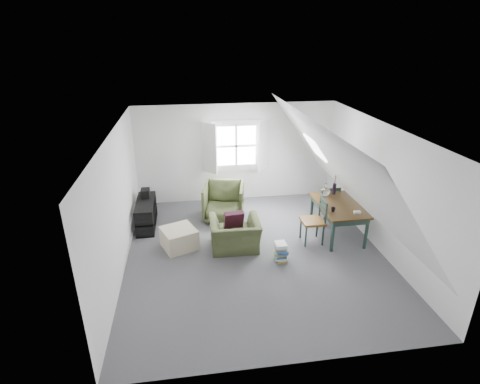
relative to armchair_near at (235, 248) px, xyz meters
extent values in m
plane|color=#4F4F53|center=(0.37, -0.25, 0.00)|extent=(5.50, 5.50, 0.00)
plane|color=white|center=(0.37, -0.25, 2.50)|extent=(5.50, 5.50, 0.00)
plane|color=white|center=(0.37, 2.50, 1.25)|extent=(5.00, 0.00, 5.00)
plane|color=white|center=(0.37, -3.00, 1.25)|extent=(5.00, 0.00, 5.00)
plane|color=white|center=(-2.13, -0.25, 1.25)|extent=(0.00, 5.50, 5.50)
plane|color=white|center=(2.87, -0.25, 1.25)|extent=(0.00, 5.50, 5.50)
plane|color=white|center=(-1.18, -0.25, 1.78)|extent=(3.19, 5.50, 4.48)
plane|color=white|center=(1.92, -0.25, 1.78)|extent=(3.19, 5.50, 4.48)
cube|color=white|center=(0.37, 2.48, 1.45)|extent=(1.30, 0.04, 1.30)
cube|color=white|center=(-0.31, 2.32, 1.45)|extent=(0.35, 0.35, 1.25)
cube|color=white|center=(1.05, 2.32, 1.45)|extent=(0.35, 0.35, 1.25)
cube|color=white|center=(0.37, 2.47, 1.45)|extent=(1.00, 0.02, 1.00)
cube|color=white|center=(0.37, 2.45, 1.45)|extent=(1.08, 0.04, 0.05)
cube|color=white|center=(0.37, 2.45, 1.45)|extent=(0.05, 0.04, 1.08)
cube|color=white|center=(1.92, 1.05, 1.75)|extent=(0.35, 0.75, 0.47)
imported|color=#3E4727|center=(0.00, 0.00, 0.00)|extent=(1.01, 0.89, 0.64)
imported|color=#3E4727|center=(-0.07, 1.41, 0.00)|extent=(1.07, 1.09, 0.85)
cube|color=#350E1E|center=(0.00, 0.15, 0.57)|extent=(0.42, 0.27, 0.41)
cube|color=beige|center=(-1.12, 0.20, 0.21)|extent=(0.82, 0.82, 0.42)
cube|color=black|center=(2.26, 0.25, 0.70)|extent=(0.86, 1.43, 0.04)
cube|color=#20352D|center=(2.26, 0.25, 0.62)|extent=(0.77, 1.34, 0.11)
cylinder|color=#20352D|center=(1.91, -0.39, 0.34)|extent=(0.07, 0.07, 0.68)
cylinder|color=#20352D|center=(2.61, -0.39, 0.34)|extent=(0.07, 0.07, 0.68)
cylinder|color=#20352D|center=(1.91, 0.89, 0.34)|extent=(0.07, 0.07, 0.68)
cylinder|color=#20352D|center=(2.61, 0.89, 0.34)|extent=(0.07, 0.07, 0.68)
sphere|color=silver|center=(2.11, 0.70, 0.83)|extent=(0.21, 0.21, 0.21)
cylinder|color=silver|center=(2.11, 0.70, 0.97)|extent=(0.07, 0.07, 0.12)
cylinder|color=black|center=(2.36, 0.80, 0.84)|extent=(0.08, 0.08, 0.25)
cylinder|color=#3F2D1E|center=(2.36, 0.80, 1.11)|extent=(0.03, 0.05, 0.44)
cylinder|color=#3F2D1E|center=(2.37, 0.81, 1.11)|extent=(0.04, 0.06, 0.44)
cylinder|color=#3F2D1E|center=(2.35, 0.79, 1.11)|extent=(0.05, 0.07, 0.44)
imported|color=black|center=(2.01, -0.05, 0.72)|extent=(0.12, 0.12, 0.09)
cube|color=white|center=(2.46, -0.20, 0.74)|extent=(0.14, 0.10, 0.04)
cube|color=brown|center=(2.40, 1.08, 0.41)|extent=(0.38, 0.38, 0.05)
cylinder|color=#20352D|center=(2.56, 1.24, 0.20)|extent=(0.03, 0.03, 0.39)
cylinder|color=#20352D|center=(2.56, 0.93, 0.20)|extent=(0.03, 0.03, 0.39)
cylinder|color=#20352D|center=(2.25, 1.24, 0.20)|extent=(0.03, 0.03, 0.39)
cylinder|color=#20352D|center=(2.25, 0.93, 0.20)|extent=(0.03, 0.03, 0.39)
cylinder|color=#20352D|center=(2.56, 0.91, 0.61)|extent=(0.03, 0.03, 0.41)
cylinder|color=#20352D|center=(2.25, 0.91, 0.61)|extent=(0.03, 0.03, 0.41)
cube|color=#20352D|center=(2.40, 0.91, 0.78)|extent=(0.31, 0.03, 0.07)
cube|color=#20352D|center=(2.40, 0.91, 0.66)|extent=(0.31, 0.03, 0.05)
cube|color=brown|center=(1.63, 0.03, 0.48)|extent=(0.45, 0.45, 0.05)
cylinder|color=#20352D|center=(1.44, 0.21, 0.23)|extent=(0.04, 0.04, 0.46)
cylinder|color=#20352D|center=(1.81, 0.21, 0.23)|extent=(0.04, 0.04, 0.46)
cylinder|color=#20352D|center=(1.44, -0.15, 0.23)|extent=(0.04, 0.04, 0.46)
cylinder|color=#20352D|center=(1.81, -0.15, 0.23)|extent=(0.04, 0.04, 0.46)
cylinder|color=#20352D|center=(1.83, 0.21, 0.72)|extent=(0.04, 0.04, 0.48)
cylinder|color=#20352D|center=(1.83, -0.15, 0.72)|extent=(0.04, 0.04, 0.48)
cube|color=#20352D|center=(1.83, 0.03, 0.91)|extent=(0.03, 0.36, 0.09)
cube|color=#20352D|center=(1.83, 0.03, 0.77)|extent=(0.03, 0.36, 0.06)
cube|color=black|center=(-1.85, 1.27, 0.01)|extent=(0.39, 1.17, 0.03)
cube|color=black|center=(-1.85, 1.27, 0.29)|extent=(0.39, 1.17, 0.03)
cube|color=black|center=(-1.85, 1.27, 0.59)|extent=(0.39, 1.17, 0.03)
cube|color=black|center=(-1.85, 0.70, 0.29)|extent=(0.39, 0.03, 0.59)
cube|color=black|center=(-1.85, 1.84, 0.29)|extent=(0.39, 0.03, 0.59)
cube|color=#264C99|center=(-1.85, 0.93, 0.12)|extent=(0.18, 0.20, 0.22)
cube|color=red|center=(-1.85, 1.37, 0.12)|extent=(0.18, 0.23, 0.22)
cube|color=white|center=(-1.85, 1.07, 0.41)|extent=(0.18, 0.22, 0.20)
cube|color=black|center=(-1.85, 1.52, 0.69)|extent=(0.19, 0.26, 0.21)
cube|color=#B29933|center=(0.84, -0.57, 0.02)|extent=(0.19, 0.25, 0.03)
cube|color=white|center=(0.81, -0.55, 0.05)|extent=(0.25, 0.28, 0.03)
cube|color=white|center=(0.85, -0.57, 0.08)|extent=(0.21, 0.27, 0.03)
cube|color=#337F4C|center=(0.80, -0.56, 0.11)|extent=(0.21, 0.26, 0.03)
cube|color=#264C99|center=(0.82, -0.58, 0.13)|extent=(0.22, 0.29, 0.02)
cube|color=#B29933|center=(0.82, -0.56, 0.15)|extent=(0.19, 0.25, 0.02)
cube|color=#B29933|center=(0.82, -0.55, 0.18)|extent=(0.22, 0.28, 0.03)
cube|color=#264C99|center=(0.85, -0.58, 0.21)|extent=(0.22, 0.29, 0.03)
cube|color=#264C99|center=(0.83, -0.58, 0.25)|extent=(0.23, 0.28, 0.03)
cube|color=#B29933|center=(0.82, -0.54, 0.28)|extent=(0.21, 0.26, 0.03)
cube|color=white|center=(0.81, -0.54, 0.31)|extent=(0.21, 0.24, 0.04)
cube|color=white|center=(0.82, -0.54, 0.35)|extent=(0.21, 0.25, 0.03)
camera|label=1|loc=(-0.86, -6.54, 4.04)|focal=28.00mm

